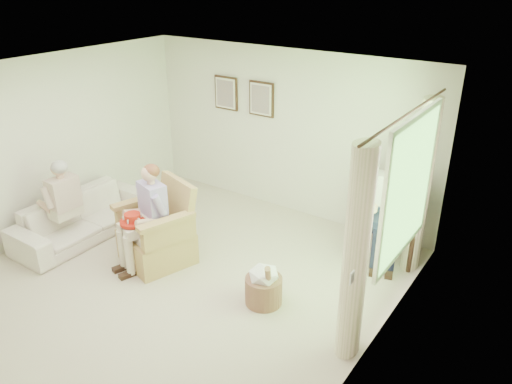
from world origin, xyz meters
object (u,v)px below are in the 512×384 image
(wicker_armchair, at_px, (158,236))
(hatbox, at_px, (264,285))
(red_hat, at_px, (133,220))
(sofa, at_px, (84,217))
(person_wicker, at_px, (147,210))
(person_dark, at_px, (388,202))
(wood_armchair, at_px, (391,213))
(person_sofa, at_px, (60,199))

(wicker_armchair, bearing_deg, hatbox, 17.28)
(wicker_armchair, xyz_separation_m, red_hat, (-0.08, -0.34, 0.38))
(sofa, distance_m, red_hat, 1.39)
(person_wicker, xyz_separation_m, person_dark, (2.51, 1.89, 0.05))
(wood_armchair, relative_size, person_wicker, 0.82)
(wicker_armchair, distance_m, person_wicker, 0.49)
(sofa, relative_size, person_wicker, 1.51)
(wood_armchair, xyz_separation_m, person_dark, (0.00, -0.19, 0.25))
(person_dark, xyz_separation_m, person_sofa, (-3.90, -2.22, -0.15))
(person_sofa, height_order, hatbox, person_sofa)
(wood_armchair, height_order, person_sofa, person_sofa)
(person_wicker, bearing_deg, sofa, -162.60)
(red_hat, height_order, hatbox, red_hat)
(red_hat, bearing_deg, hatbox, 10.52)
(person_wicker, distance_m, hatbox, 1.82)
(person_wicker, height_order, person_sofa, person_wicker)
(person_dark, bearing_deg, wicker_armchair, -163.36)
(wood_armchair, xyz_separation_m, person_sofa, (-3.90, -2.41, 0.10))
(sofa, height_order, red_hat, red_hat)
(wood_armchair, distance_m, red_hat, 3.44)
(wicker_armchair, relative_size, sofa, 0.53)
(person_dark, bearing_deg, red_hat, -159.34)
(person_sofa, bearing_deg, person_dark, 121.21)
(person_dark, bearing_deg, hatbox, -132.49)
(wicker_armchair, bearing_deg, person_sofa, -143.59)
(sofa, height_order, person_wicker, person_wicker)
(person_dark, distance_m, hatbox, 2.02)
(wood_armchair, height_order, person_dark, person_dark)
(person_wicker, height_order, person_dark, person_dark)
(hatbox, bearing_deg, person_dark, 65.65)
(hatbox, bearing_deg, red_hat, -169.48)
(person_sofa, distance_m, hatbox, 3.18)
(hatbox, bearing_deg, person_wicker, -175.24)
(person_wicker, distance_m, person_sofa, 1.43)
(wood_armchair, distance_m, person_wicker, 3.27)
(person_dark, distance_m, red_hat, 3.33)
(wicker_armchair, bearing_deg, wood_armchair, 54.92)
(red_hat, relative_size, hatbox, 0.51)
(wood_armchair, bearing_deg, person_dark, -108.14)
(person_wicker, relative_size, hatbox, 2.12)
(person_sofa, xyz_separation_m, red_hat, (1.31, 0.14, 0.01))
(sofa, xyz_separation_m, red_hat, (1.31, -0.19, 0.43))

